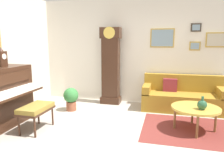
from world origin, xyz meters
TOP-DOWN VIEW (x-y plane):
  - ground_plane at (0.00, 0.00)m, footprint 6.40×6.00m
  - wall_back at (0.02, 2.40)m, footprint 5.30×0.13m
  - area_rug at (1.53, 0.68)m, footprint 2.10×1.50m
  - piano_bench at (-1.45, -0.03)m, footprint 0.42×0.70m
  - grandfather_clock at (-0.55, 2.08)m, footprint 0.52×0.34m
  - couch at (1.29, 1.98)m, footprint 1.90×0.80m
  - coffee_table at (1.44, 0.69)m, footprint 0.88×0.88m
  - mantel_clock at (-2.23, 0.11)m, footprint 0.13×0.18m
  - green_jug at (1.53, 0.56)m, footprint 0.17×0.17m
  - potted_plant at (-1.33, 1.22)m, footprint 0.36×0.36m

SIDE VIEW (x-z plane):
  - ground_plane at x=0.00m, z-range -0.10..0.00m
  - area_rug at x=1.53m, z-range 0.00..0.01m
  - couch at x=1.29m, z-range -0.11..0.73m
  - potted_plant at x=-1.33m, z-range 0.04..0.60m
  - piano_bench at x=-1.45m, z-range 0.17..0.65m
  - coffee_table at x=1.44m, z-range 0.20..0.66m
  - green_jug at x=1.53m, z-range 0.43..0.67m
  - grandfather_clock at x=-0.55m, z-range -0.05..1.98m
  - mantel_clock at x=-2.23m, z-range 1.15..1.53m
  - wall_back at x=0.02m, z-range 0.00..2.80m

